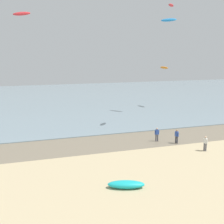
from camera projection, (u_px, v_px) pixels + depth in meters
wet_sand_strip at (83, 145)px, 36.15m from camera, size 120.00×7.14×0.01m
sea at (44, 100)px, 71.99m from camera, size 160.00×70.00×0.10m
person_nearest_camera at (205, 143)px, 33.87m from camera, size 0.32×0.55×1.71m
person_mid_beach at (157, 134)px, 37.64m from camera, size 0.56×0.27×1.71m
person_right_flank at (177, 136)px, 36.79m from camera, size 0.33×0.54×1.71m
grounded_kite at (126, 184)px, 24.57m from camera, size 3.17×2.00×0.60m
kite_aloft_2 at (21, 14)px, 43.67m from camera, size 2.96×2.73×0.80m
kite_aloft_5 at (171, 5)px, 42.35m from camera, size 1.78×2.07×0.43m
kite_aloft_6 at (169, 20)px, 53.29m from camera, size 2.62×2.92×0.82m
kite_aloft_8 at (164, 68)px, 60.56m from camera, size 1.14×2.63×0.70m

